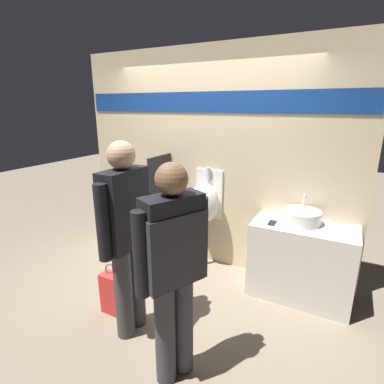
{
  "coord_description": "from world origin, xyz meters",
  "views": [
    {
      "loc": [
        1.57,
        -2.77,
        2.02
      ],
      "look_at": [
        0.0,
        0.17,
        1.05
      ],
      "focal_mm": 28.0,
      "sensor_mm": 36.0,
      "label": 1
    }
  ],
  "objects_px": {
    "urinal_near_counter": "(205,202)",
    "toilet": "(126,229)",
    "person_with_lanyard": "(126,233)",
    "shopping_bag": "(113,293)",
    "person_in_vest": "(173,262)",
    "cell_phone": "(272,223)",
    "sink_basin": "(301,217)"
  },
  "relations": [
    {
      "from": "person_in_vest",
      "to": "urinal_near_counter",
      "type": "bearing_deg",
      "value": 44.18
    },
    {
      "from": "toilet",
      "to": "person_in_vest",
      "type": "relative_size",
      "value": 0.55
    },
    {
      "from": "sink_basin",
      "to": "person_in_vest",
      "type": "height_order",
      "value": "person_in_vest"
    },
    {
      "from": "cell_phone",
      "to": "toilet",
      "type": "relative_size",
      "value": 0.15
    },
    {
      "from": "person_in_vest",
      "to": "shopping_bag",
      "type": "xyz_separation_m",
      "value": [
        -0.92,
        0.33,
        -0.76
      ]
    },
    {
      "from": "person_in_vest",
      "to": "person_with_lanyard",
      "type": "relative_size",
      "value": 0.95
    },
    {
      "from": "sink_basin",
      "to": "person_with_lanyard",
      "type": "relative_size",
      "value": 0.23
    },
    {
      "from": "person_with_lanyard",
      "to": "cell_phone",
      "type": "bearing_deg",
      "value": -39.79
    },
    {
      "from": "urinal_near_counter",
      "to": "person_with_lanyard",
      "type": "distance_m",
      "value": 1.39
    },
    {
      "from": "toilet",
      "to": "person_with_lanyard",
      "type": "xyz_separation_m",
      "value": [
        1.1,
        -1.24,
        0.65
      ]
    },
    {
      "from": "person_in_vest",
      "to": "shopping_bag",
      "type": "distance_m",
      "value": 1.23
    },
    {
      "from": "cell_phone",
      "to": "shopping_bag",
      "type": "distance_m",
      "value": 1.77
    },
    {
      "from": "toilet",
      "to": "cell_phone",
      "type": "bearing_deg",
      "value": -2.32
    },
    {
      "from": "cell_phone",
      "to": "person_with_lanyard",
      "type": "distance_m",
      "value": 1.52
    },
    {
      "from": "urinal_near_counter",
      "to": "shopping_bag",
      "type": "bearing_deg",
      "value": -106.62
    },
    {
      "from": "toilet",
      "to": "person_in_vest",
      "type": "bearing_deg",
      "value": -40.72
    },
    {
      "from": "urinal_near_counter",
      "to": "toilet",
      "type": "relative_size",
      "value": 1.38
    },
    {
      "from": "person_in_vest",
      "to": "shopping_bag",
      "type": "relative_size",
      "value": 3.1
    },
    {
      "from": "person_in_vest",
      "to": "shopping_bag",
      "type": "height_order",
      "value": "person_in_vest"
    },
    {
      "from": "toilet",
      "to": "urinal_near_counter",
      "type": "bearing_deg",
      "value": 7.15
    },
    {
      "from": "shopping_bag",
      "to": "toilet",
      "type": "bearing_deg",
      "value": 124.65
    },
    {
      "from": "toilet",
      "to": "shopping_bag",
      "type": "bearing_deg",
      "value": -55.35
    },
    {
      "from": "cell_phone",
      "to": "person_with_lanyard",
      "type": "xyz_separation_m",
      "value": [
        -0.97,
        -1.16,
        0.13
      ]
    },
    {
      "from": "urinal_near_counter",
      "to": "sink_basin",
      "type": "bearing_deg",
      "value": -3.49
    },
    {
      "from": "person_with_lanyard",
      "to": "shopping_bag",
      "type": "bearing_deg",
      "value": 72.63
    },
    {
      "from": "person_with_lanyard",
      "to": "shopping_bag",
      "type": "xyz_separation_m",
      "value": [
        -0.31,
        0.1,
        -0.75
      ]
    },
    {
      "from": "sink_basin",
      "to": "toilet",
      "type": "distance_m",
      "value": 2.4
    },
    {
      "from": "sink_basin",
      "to": "toilet",
      "type": "xyz_separation_m",
      "value": [
        -2.33,
        -0.08,
        -0.58
      ]
    },
    {
      "from": "urinal_near_counter",
      "to": "shopping_bag",
      "type": "relative_size",
      "value": 2.36
    },
    {
      "from": "cell_phone",
      "to": "toilet",
      "type": "bearing_deg",
      "value": 177.68
    },
    {
      "from": "cell_phone",
      "to": "person_with_lanyard",
      "type": "relative_size",
      "value": 0.08
    },
    {
      "from": "cell_phone",
      "to": "person_in_vest",
      "type": "relative_size",
      "value": 0.08
    }
  ]
}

